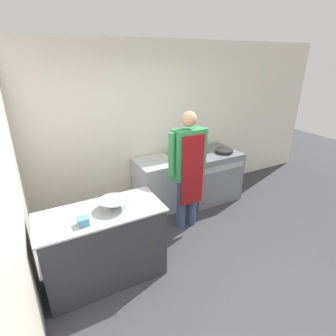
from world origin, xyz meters
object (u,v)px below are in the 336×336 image
Objects in this scene: mixing_bowl at (114,204)px; stock_pot at (197,145)px; plastic_tub at (83,221)px; person_cook at (188,165)px; stove at (209,174)px; fridge_unit at (156,185)px; saute_pan at (224,150)px.

stock_pot is at bearing 32.24° from mixing_bowl.
plastic_tub is at bearing -157.40° from mixing_bowl.
person_cook is 17.32× the size of plastic_tub.
mixing_bowl is (-2.09, -1.05, 0.51)m from stove.
stove is 2.40m from mixing_bowl.
person_cook reaches higher than stock_pot.
stove is 1.05m from fridge_unit.
person_cook reaches higher than saute_pan.
fridge_unit is at bearing 42.24° from plastic_tub.
stove is 2.80× the size of stock_pot.
plastic_tub is 2.61m from stock_pot.
stock_pot reaches higher than fridge_unit.
saute_pan is at bearing 21.87° from mixing_bowl.
stock_pot is at bearing 145.85° from saute_pan.
saute_pan is at bearing -35.54° from stove.
stock_pot is 0.49m from saute_pan.
person_cook reaches higher than mixing_bowl.
saute_pan is (0.40, -0.27, -0.09)m from stock_pot.
saute_pan is at bearing -9.95° from fridge_unit.
person_cook is at bearing 20.45° from plastic_tub.
plastic_tub is at bearing -149.21° from stock_pot.
mixing_bowl is (-1.23, -0.44, -0.06)m from person_cook.
saute_pan is at bearing 24.22° from person_cook.
plastic_tub is 2.85m from saute_pan.
stock_pot reaches higher than mixing_bowl.
stove is 1.20m from person_cook.
plastic_tub is at bearing -159.55° from person_cook.
stock_pot is at bearing 48.85° from person_cook.
stove is 3.04× the size of saute_pan.
person_cook is 5.46× the size of mixing_bowl.
plastic_tub is at bearing -153.94° from stove.
plastic_tub is (-1.41, -1.28, 0.51)m from fridge_unit.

